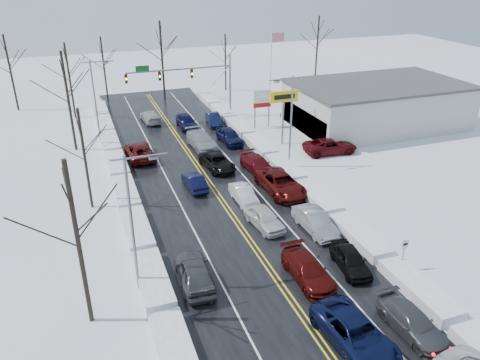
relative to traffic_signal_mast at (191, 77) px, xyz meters
name	(u,v)px	position (x,y,z in m)	size (l,w,h in m)	color
ground	(244,232)	(-3.45, -27.99, -5.48)	(160.00, 160.00, 0.00)	silver
road_surface	(235,219)	(-3.45, -25.99, -5.47)	(14.00, 84.00, 0.01)	black
snow_bank_left	(139,237)	(-11.05, -25.99, -5.48)	(1.82, 72.00, 0.78)	white
snow_bank_right	(320,204)	(4.15, -25.99, -5.48)	(1.82, 72.00, 0.78)	white
traffic_signal_mast	(191,77)	(0.00, 0.00, 0.00)	(13.28, 0.39, 8.00)	slate
tires_plus_sign	(284,100)	(7.05, -12.00, -0.49)	(3.20, 0.34, 6.00)	slate
used_vehicles_sign	(262,101)	(7.05, -5.99, -2.16)	(2.20, 0.22, 4.65)	slate
speed_limit_sign	(404,249)	(4.75, -35.99, -3.84)	(0.55, 0.09, 2.35)	slate
flagpole	(272,63)	(11.72, 2.01, 0.45)	(1.87, 1.20, 10.00)	silver
dealership_building	(377,104)	(20.53, -9.99, -2.82)	(20.40, 12.40, 5.30)	#B0B0AB
streetlight_ne	(289,115)	(4.85, -17.99, -0.17)	(3.20, 0.25, 9.00)	slate
streetlight_sw	(134,214)	(-11.74, -31.99, -0.17)	(3.20, 0.25, 9.00)	slate
streetlight_nw	(96,95)	(-11.74, -3.99, -0.17)	(3.20, 0.25, 9.00)	slate
tree_left_b	(73,214)	(-14.95, -33.99, 1.51)	(4.00, 4.00, 10.00)	#2D231C
tree_left_c	(82,140)	(-13.95, -19.99, 0.46)	(3.40, 3.40, 8.50)	#2D231C
tree_left_d	(66,82)	(-14.65, -5.99, 1.86)	(4.20, 4.20, 10.50)	#2D231C
tree_left_e	(68,66)	(-14.25, 6.01, 1.16)	(3.80, 3.80, 9.50)	#2D231C
tree_far_a	(8,58)	(-21.45, 12.01, 1.51)	(4.00, 4.00, 10.00)	#2D231C
tree_far_b	(103,56)	(-9.45, 13.01, 0.81)	(3.60, 3.60, 9.00)	#2D231C
tree_far_c	(161,45)	(-1.45, 11.01, 2.21)	(4.40, 4.40, 11.00)	#2D231C
tree_far_d	(225,52)	(8.55, 12.51, 0.46)	(3.40, 3.40, 8.50)	#2D231C
tree_far_e	(318,36)	(24.55, 13.01, 1.86)	(4.20, 4.20, 10.50)	#2D231C
queued_car_2	(354,345)	(-1.88, -40.77, -5.48)	(2.63, 5.71, 1.59)	black
queued_car_3	(307,279)	(-1.58, -34.80, -5.48)	(2.04, 5.02, 1.46)	#430A09
queued_car_4	(264,226)	(-1.67, -27.73, -5.48)	(1.76, 4.38, 1.49)	silver
queued_car_5	(244,202)	(-1.75, -23.45, -5.48)	(1.41, 4.03, 1.33)	white
queued_car_6	(217,168)	(-1.78, -16.02, -5.48)	(2.31, 5.00, 1.39)	black
queued_car_7	(202,147)	(-1.70, -10.00, -5.48)	(2.30, 5.65, 1.64)	#919398
queued_car_8	(187,128)	(-1.62, -3.00, -5.48)	(1.91, 4.74, 1.61)	black
queued_car_11	(410,332)	(1.61, -40.97, -5.48)	(1.90, 4.66, 1.35)	#3D3F42
queued_car_12	(349,268)	(1.61, -34.73, -5.48)	(1.68, 4.17, 1.42)	black
queued_car_13	(314,230)	(1.71, -29.61, -5.48)	(1.64, 4.69, 1.55)	gray
queued_car_14	(280,192)	(1.94, -22.81, -5.48)	(2.82, 6.11, 1.70)	#440A09
queued_car_15	(257,171)	(1.68, -18.01, -5.48)	(2.04, 5.02, 1.46)	#510A10
queued_car_16	(229,143)	(1.63, -9.71, -5.48)	(1.93, 4.79, 1.63)	black
queued_car_17	(214,125)	(1.81, -3.02, -5.48)	(1.49, 4.26, 1.40)	black
oncoming_car_0	(195,188)	(-5.02, -19.55, -5.48)	(1.42, 4.06, 1.34)	black
oncoming_car_1	(140,158)	(-8.53, -10.79, -5.48)	(2.58, 5.60, 1.56)	#510B0A
oncoming_car_2	(151,122)	(-5.37, 0.77, -5.48)	(1.99, 4.91, 1.42)	#AEB2B7
oncoming_car_3	(195,283)	(-8.50, -32.72, -5.48)	(2.02, 5.03, 1.71)	#3C3E40
parked_car_0	(329,153)	(10.68, -16.18, -5.48)	(2.64, 5.73, 1.59)	#4A090E
parked_car_1	(333,138)	(13.36, -12.36, -5.48)	(2.17, 5.34, 1.55)	#434749
parked_car_2	(292,121)	(11.59, -5.18, -5.48)	(1.75, 4.34, 1.48)	black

